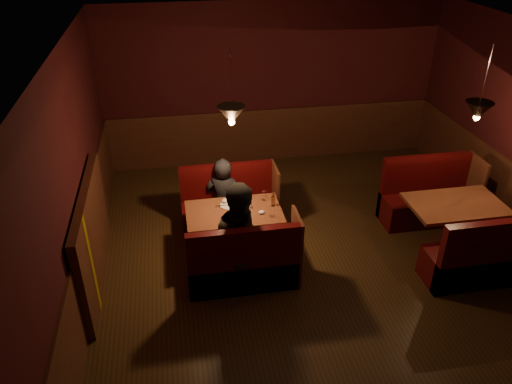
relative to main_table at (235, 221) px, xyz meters
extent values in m
cube|color=#3A2512|center=(1.10, -0.65, -0.53)|extent=(6.00, 7.00, 0.01)
cube|color=black|center=(1.10, -0.65, 2.38)|extent=(6.00, 7.00, 0.01)
cube|color=#330B0E|center=(1.10, 2.86, 0.92)|extent=(6.00, 0.01, 2.90)
cube|color=#330B0E|center=(-1.91, -0.65, 0.92)|extent=(0.01, 7.00, 2.90)
cube|color=#421E17|center=(1.10, 2.83, -0.03)|extent=(6.00, 0.04, 1.00)
cube|color=#421E17|center=(-1.88, -0.65, -0.03)|extent=(0.04, 7.00, 1.00)
cube|color=#421E17|center=(-1.82, -0.25, 0.12)|extent=(0.10, 2.20, 1.30)
cube|color=#A9880F|center=(-1.77, -0.80, 0.12)|extent=(0.01, 0.12, 1.30)
cylinder|color=#333333|center=(-0.01, 0.00, 1.92)|extent=(0.01, 0.01, 0.80)
cone|color=black|center=(-0.01, 0.00, 1.52)|extent=(0.34, 0.34, 0.22)
sphere|color=#FFBF72|center=(-0.01, 0.00, 1.43)|extent=(0.08, 0.08, 0.08)
cylinder|color=#333333|center=(2.98, -0.39, 1.92)|extent=(0.01, 0.01, 0.80)
cone|color=black|center=(2.98, -0.39, 1.52)|extent=(0.34, 0.34, 0.22)
sphere|color=#FFBF72|center=(2.98, -0.39, 1.43)|extent=(0.08, 0.08, 0.08)
cube|color=#4F2412|center=(-0.01, 0.00, 0.13)|extent=(1.28, 0.78, 0.05)
cylinder|color=#421E17|center=(-0.01, 0.00, -0.21)|extent=(0.13, 0.13, 0.64)
cylinder|color=#421E17|center=(-0.01, 0.00, -0.51)|extent=(0.51, 0.51, 0.04)
cylinder|color=silver|center=(0.08, -0.09, 0.17)|extent=(0.26, 0.26, 0.02)
cube|color=black|center=(0.07, -0.08, 0.19)|extent=(0.08, 0.07, 0.03)
ellipsoid|color=silver|center=(-0.06, -0.09, 0.20)|extent=(0.06, 0.06, 0.05)
cube|color=tan|center=(0.09, -0.20, 0.19)|extent=(0.08, 0.06, 0.03)
cylinder|color=silver|center=(0.03, -0.17, 0.18)|extent=(0.07, 0.11, 0.01)
cylinder|color=silver|center=(-0.06, 0.15, 0.16)|extent=(0.24, 0.24, 0.01)
ellipsoid|color=beige|center=(-0.10, 0.22, 0.20)|extent=(0.09, 0.09, 0.05)
cube|color=silver|center=(-0.15, 0.14, 0.17)|extent=(0.18, 0.01, 0.00)
cylinder|color=white|center=(0.21, 0.04, 0.20)|extent=(0.05, 0.05, 0.08)
cylinder|color=white|center=(0.44, 0.22, 0.23)|extent=(0.07, 0.07, 0.14)
cylinder|color=white|center=(0.46, -0.22, 0.23)|extent=(0.07, 0.07, 0.14)
cylinder|color=#47230F|center=(0.53, 0.04, 0.23)|extent=(0.05, 0.05, 0.15)
cylinder|color=#47230F|center=(0.53, 0.04, 0.33)|extent=(0.02, 0.02, 0.06)
ellipsoid|color=white|center=(0.34, -0.12, 0.18)|extent=(0.10, 0.09, 0.04)
cube|color=black|center=(-0.01, 0.66, -0.32)|extent=(1.37, 0.50, 0.41)
cube|color=black|center=(-0.01, 0.86, -0.05)|extent=(1.37, 0.11, 0.96)
cube|color=#421E17|center=(0.69, 0.66, -0.05)|extent=(0.04, 0.50, 0.96)
cube|color=black|center=(-0.01, -0.66, -0.32)|extent=(1.37, 0.50, 0.41)
cube|color=black|center=(-0.01, -0.86, -0.05)|extent=(1.37, 0.11, 0.96)
cube|color=#421E17|center=(0.69, -0.66, -0.05)|extent=(0.04, 0.50, 0.96)
cube|color=#4F2412|center=(2.98, -0.39, 0.17)|extent=(1.28, 0.82, 0.05)
cylinder|color=#421E17|center=(2.98, -0.39, -0.19)|extent=(0.13, 0.13, 0.67)
cylinder|color=#421E17|center=(2.98, -0.39, -0.51)|extent=(0.54, 0.54, 0.04)
cube|color=black|center=(2.98, 0.31, -0.31)|extent=(1.37, 0.53, 0.43)
cube|color=black|center=(2.98, 0.51, -0.02)|extent=(1.37, 0.12, 1.01)
cube|color=#421E17|center=(3.69, 0.31, -0.02)|extent=(0.04, 0.53, 1.01)
cube|color=black|center=(2.98, -1.08, -0.31)|extent=(1.37, 0.53, 0.43)
cube|color=black|center=(2.98, -1.29, -0.02)|extent=(1.37, 0.12, 1.01)
imported|color=black|center=(-0.08, 0.70, 0.21)|extent=(0.63, 0.52, 1.48)
imported|color=black|center=(0.02, -0.61, 0.35)|extent=(0.96, 0.82, 1.75)
camera|label=1|loc=(-0.71, -5.60, 3.71)|focal=35.00mm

